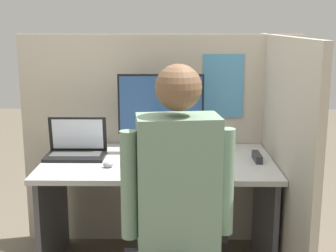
{
  "coord_description": "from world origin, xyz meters",
  "views": [
    {
      "loc": [
        0.09,
        -2.31,
        1.51
      ],
      "look_at": [
        0.06,
        0.19,
        0.96
      ],
      "focal_mm": 50.0,
      "sensor_mm": 36.0,
      "label": 1
    }
  ],
  "objects_px": {
    "stapler": "(257,157)",
    "carrot_toy": "(168,168)",
    "monitor": "(161,108)",
    "laptop": "(76,149)",
    "coffee_mug": "(217,145)",
    "office_chair": "(180,250)",
    "person": "(176,206)",
    "paper_box": "(161,146)"
  },
  "relations": [
    {
      "from": "coffee_mug",
      "to": "person",
      "type": "bearing_deg",
      "value": -104.35
    },
    {
      "from": "monitor",
      "to": "laptop",
      "type": "relative_size",
      "value": 1.5
    },
    {
      "from": "carrot_toy",
      "to": "office_chair",
      "type": "distance_m",
      "value": 0.55
    },
    {
      "from": "office_chair",
      "to": "monitor",
      "type": "bearing_deg",
      "value": 96.98
    },
    {
      "from": "paper_box",
      "to": "laptop",
      "type": "height_order",
      "value": "laptop"
    },
    {
      "from": "laptop",
      "to": "carrot_toy",
      "type": "bearing_deg",
      "value": -28.1
    },
    {
      "from": "paper_box",
      "to": "coffee_mug",
      "type": "distance_m",
      "value": 0.36
    },
    {
      "from": "carrot_toy",
      "to": "person",
      "type": "distance_m",
      "value": 0.65
    },
    {
      "from": "monitor",
      "to": "coffee_mug",
      "type": "xyz_separation_m",
      "value": [
        0.35,
        -0.05,
        -0.23
      ]
    },
    {
      "from": "paper_box",
      "to": "person",
      "type": "relative_size",
      "value": 0.23
    },
    {
      "from": "laptop",
      "to": "stapler",
      "type": "distance_m",
      "value": 1.1
    },
    {
      "from": "laptop",
      "to": "carrot_toy",
      "type": "xyz_separation_m",
      "value": [
        0.57,
        -0.3,
        -0.02
      ]
    },
    {
      "from": "paper_box",
      "to": "monitor",
      "type": "xyz_separation_m",
      "value": [
        0.0,
        0.0,
        0.24
      ]
    },
    {
      "from": "laptop",
      "to": "coffee_mug",
      "type": "relative_size",
      "value": 3.26
    },
    {
      "from": "stapler",
      "to": "monitor",
      "type": "bearing_deg",
      "value": 161.64
    },
    {
      "from": "laptop",
      "to": "office_chair",
      "type": "relative_size",
      "value": 0.37
    },
    {
      "from": "paper_box",
      "to": "laptop",
      "type": "distance_m",
      "value": 0.53
    },
    {
      "from": "person",
      "to": "paper_box",
      "type": "bearing_deg",
      "value": 94.98
    },
    {
      "from": "laptop",
      "to": "carrot_toy",
      "type": "relative_size",
      "value": 2.44
    },
    {
      "from": "monitor",
      "to": "paper_box",
      "type": "bearing_deg",
      "value": -90.0
    },
    {
      "from": "stapler",
      "to": "carrot_toy",
      "type": "bearing_deg",
      "value": -156.49
    },
    {
      "from": "coffee_mug",
      "to": "carrot_toy",
      "type": "bearing_deg",
      "value": -129.22
    },
    {
      "from": "paper_box",
      "to": "office_chair",
      "type": "relative_size",
      "value": 0.32
    },
    {
      "from": "office_chair",
      "to": "person",
      "type": "height_order",
      "value": "person"
    },
    {
      "from": "person",
      "to": "stapler",
      "type": "bearing_deg",
      "value": 61.02
    },
    {
      "from": "laptop",
      "to": "person",
      "type": "bearing_deg",
      "value": -57.27
    },
    {
      "from": "office_chair",
      "to": "coffee_mug",
      "type": "xyz_separation_m",
      "value": [
        0.24,
        0.86,
        0.27
      ]
    },
    {
      "from": "stapler",
      "to": "office_chair",
      "type": "xyz_separation_m",
      "value": [
        -0.47,
        -0.72,
        -0.23
      ]
    },
    {
      "from": "person",
      "to": "carrot_toy",
      "type": "bearing_deg",
      "value": 93.9
    },
    {
      "from": "person",
      "to": "coffee_mug",
      "type": "xyz_separation_m",
      "value": [
        0.26,
        1.02,
        -0.01
      ]
    },
    {
      "from": "monitor",
      "to": "carrot_toy",
      "type": "height_order",
      "value": "monitor"
    },
    {
      "from": "monitor",
      "to": "carrot_toy",
      "type": "relative_size",
      "value": 3.65
    },
    {
      "from": "laptop",
      "to": "coffee_mug",
      "type": "bearing_deg",
      "value": 4.71
    },
    {
      "from": "paper_box",
      "to": "carrot_toy",
      "type": "relative_size",
      "value": 2.11
    },
    {
      "from": "laptop",
      "to": "carrot_toy",
      "type": "distance_m",
      "value": 0.64
    },
    {
      "from": "carrot_toy",
      "to": "office_chair",
      "type": "height_order",
      "value": "office_chair"
    },
    {
      "from": "carrot_toy",
      "to": "office_chair",
      "type": "relative_size",
      "value": 0.15
    },
    {
      "from": "paper_box",
      "to": "monitor",
      "type": "relative_size",
      "value": 0.58
    },
    {
      "from": "paper_box",
      "to": "carrot_toy",
      "type": "distance_m",
      "value": 0.42
    },
    {
      "from": "carrot_toy",
      "to": "person",
      "type": "height_order",
      "value": "person"
    },
    {
      "from": "stapler",
      "to": "carrot_toy",
      "type": "distance_m",
      "value": 0.58
    },
    {
      "from": "paper_box",
      "to": "office_chair",
      "type": "height_order",
      "value": "office_chair"
    }
  ]
}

